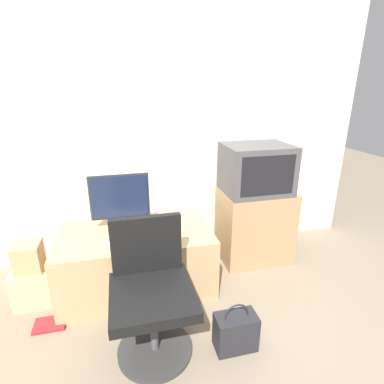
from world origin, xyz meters
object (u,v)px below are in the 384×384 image
cardboard_box_lower (35,286)px  book (50,324)px  office_chair (151,294)px  crt_tv (256,169)px  handbag (236,331)px  main_monitor (120,202)px  mouse (154,235)px  keyboard (127,240)px

cardboard_box_lower → book: size_ratio=1.40×
office_chair → cardboard_box_lower: size_ratio=2.83×
book → crt_tv: bearing=15.8°
crt_tv → handbag: bearing=-119.1°
cardboard_box_lower → handbag: (1.41, -0.81, -0.02)m
main_monitor → cardboard_box_lower: (-0.72, -0.13, -0.61)m
main_monitor → mouse: 0.41m
main_monitor → keyboard: bearing=-84.0°
cardboard_box_lower → book: 0.37m
mouse → main_monitor: bearing=135.1°
mouse → book: 1.00m
cardboard_box_lower → crt_tv: bearing=6.2°
main_monitor → book: bearing=-143.0°
cardboard_box_lower → book: cardboard_box_lower is taller
office_chair → handbag: size_ratio=2.50×
main_monitor → handbag: bearing=-54.0°
handbag → office_chair: bearing=163.7°
mouse → keyboard: bearing=-176.7°
main_monitor → book: size_ratio=2.19×
main_monitor → handbag: 1.32m
handbag → cardboard_box_lower: bearing=150.1°
keyboard → office_chair: office_chair is taller
crt_tv → cardboard_box_lower: size_ratio=1.94×
crt_tv → handbag: 1.43m
office_chair → handbag: (0.53, -0.16, -0.28)m
crt_tv → office_chair: crt_tv is taller
keyboard → crt_tv: crt_tv is taller
main_monitor → office_chair: size_ratio=0.55×
main_monitor → keyboard: size_ratio=1.42×
main_monitor → keyboard: (0.03, -0.25, -0.22)m
office_chair → book: 0.90m
crt_tv → office_chair: (-1.10, -0.87, -0.53)m
office_chair → handbag: office_chair is taller
office_chair → book: office_chair is taller
cardboard_box_lower → keyboard: bearing=-9.4°
keyboard → crt_tv: bearing=15.4°
mouse → crt_tv: 1.13m
crt_tv → book: size_ratio=2.73×
mouse → handbag: (0.44, -0.70, -0.42)m
keyboard → book: bearing=-163.5°
office_chair → cardboard_box_lower: bearing=143.2°
crt_tv → handbag: crt_tv is taller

